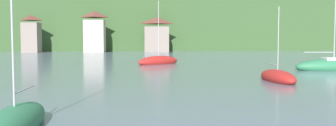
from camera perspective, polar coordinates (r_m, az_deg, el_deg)
The scene contains 8 objects.
wooded_hillside at distance 133.03m, azimuth -9.26°, elevation 5.81°, with size 352.00×58.43×44.91m.
shore_building_westcentral at distance 97.31m, azimuth -20.83°, elevation 4.29°, with size 4.19×4.23×9.47m.
shore_building_central at distance 93.93m, azimuth -11.54°, elevation 4.79°, with size 5.29×4.92×10.51m.
shore_building_eastcentral at distance 92.91m, azimuth -1.81°, elevation 4.42°, with size 6.48×5.13×8.98m.
sailboat_near_4 at distance 14.06m, azimuth -23.12°, elevation -8.78°, with size 1.68×5.65×6.93m.
sailboat_mid_5 at distance 29.52m, azimuth 16.97°, elevation -2.21°, with size 2.07×5.64×6.17m.
sailboat_far_6 at distance 47.89m, azimuth -1.51°, elevation 0.26°, with size 6.32×5.88×8.78m.
sailboat_far_10 at distance 42.10m, azimuth 24.78°, elevation -0.46°, with size 8.56×2.85×10.13m.
Camera 1 is at (-1.34, 10.50, 3.27)m, focal length 38.45 mm.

